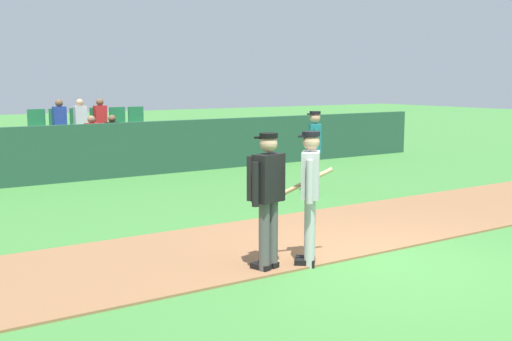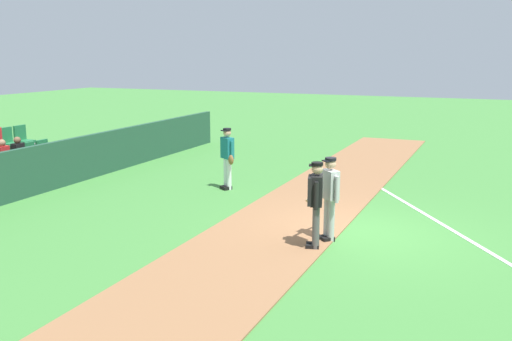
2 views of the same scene
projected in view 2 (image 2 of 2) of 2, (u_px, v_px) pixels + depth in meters
ground_plane at (359, 233)px, 12.40m from camera, size 80.00×80.00×0.00m
infield_dirt_path at (285, 223)px, 13.07m from camera, size 28.00×2.76×0.03m
foul_line_chalk at (405, 202)px, 14.90m from camera, size 10.05×6.72×0.01m
dugout_fence at (38, 169)px, 15.76m from camera, size 20.00×0.16×1.36m
stadium_bleachers at (0, 171)px, 16.35m from camera, size 3.90×2.10×1.90m
batter_grey_jersey at (329, 195)px, 11.72m from camera, size 0.75×0.68×1.76m
umpire_home_plate at (315, 200)px, 11.22m from camera, size 0.57×0.38×1.76m
runner_teal_jersey at (227, 156)px, 16.18m from camera, size 0.49×0.58×1.76m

